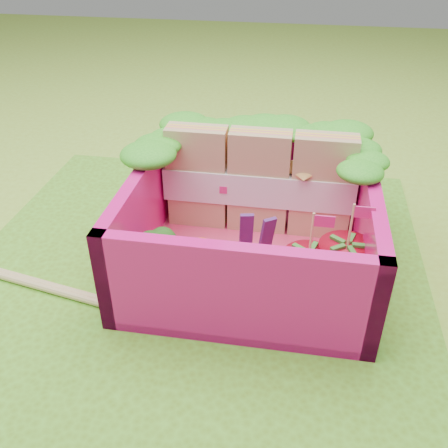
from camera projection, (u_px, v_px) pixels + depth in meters
name	position (u px, v px, depth m)	size (l,w,h in m)	color
ground	(195.00, 270.00, 2.88)	(14.00, 14.00, 0.00)	#8CB132
placemat	(195.00, 268.00, 2.87)	(2.60, 2.60, 0.03)	#5E9B23
bento_floor	(251.00, 259.00, 2.88)	(1.30, 1.30, 0.05)	#E83B69
bento_box	(252.00, 223.00, 2.74)	(1.30, 1.30, 0.55)	#F11486
lettuce_ruffle	(263.00, 133.00, 2.95)	(1.43, 0.77, 0.11)	#299B1C
sandwich_stack	(260.00, 182.00, 2.96)	(1.13, 0.18, 0.63)	#A38156
broccoli	(154.00, 254.00, 2.59)	(0.33, 0.33, 0.25)	#67A650
carrot_sticks	(191.00, 265.00, 2.57)	(0.17, 0.13, 0.27)	#DD5212
purple_wedges	(255.00, 243.00, 2.64)	(0.18, 0.07, 0.38)	#3F1855
strawberry_left	(307.00, 275.00, 2.50)	(0.26, 0.26, 0.50)	red
strawberry_right	(344.00, 268.00, 2.53)	(0.28, 0.28, 0.52)	red
snap_peas	(321.00, 285.00, 2.61)	(0.62, 0.50, 0.05)	#52B93A
chopsticks	(20.00, 279.00, 2.73)	(2.09, 0.46, 0.04)	#E3C67C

